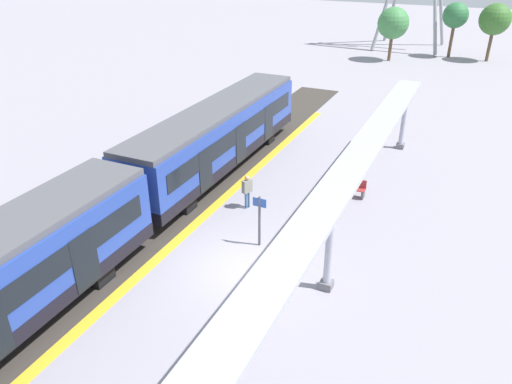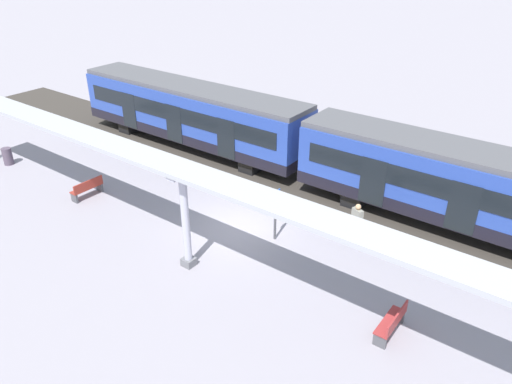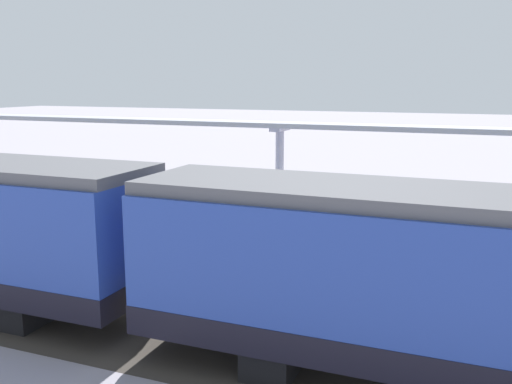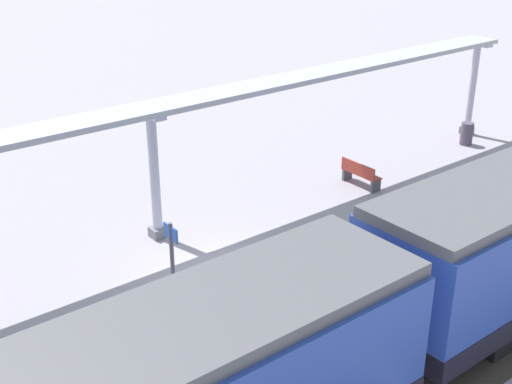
{
  "view_description": "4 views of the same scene",
  "coord_description": "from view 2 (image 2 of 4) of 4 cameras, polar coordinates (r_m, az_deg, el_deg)",
  "views": [
    {
      "loc": [
        6.66,
        -13.4,
        10.98
      ],
      "look_at": [
        -1.04,
        3.23,
        1.48
      ],
      "focal_mm": 34.29,
      "sensor_mm": 36.0,
      "label": 1
    },
    {
      "loc": [
        13.26,
        10.79,
        10.74
      ],
      "look_at": [
        -0.56,
        0.44,
        1.53
      ],
      "focal_mm": 34.47,
      "sensor_mm": 36.0,
      "label": 2
    },
    {
      "loc": [
        -14.71,
        -6.17,
        5.21
      ],
      "look_at": [
        -0.06,
        -0.27,
        2.16
      ],
      "focal_mm": 39.91,
      "sensor_mm": 36.0,
      "label": 3
    },
    {
      "loc": [
        -12.27,
        8.73,
        9.17
      ],
      "look_at": [
        0.69,
        -1.52,
        1.8
      ],
      "focal_mm": 47.59,
      "sensor_mm": 36.0,
      "label": 4
    }
  ],
  "objects": [
    {
      "name": "bench_mid_platform",
      "position": [
        15.63,
        15.54,
        -14.4
      ],
      "size": [
        1.5,
        0.45,
        0.86
      ],
      "color": "maroon",
      "rests_on": "ground"
    },
    {
      "name": "canopy_pillar_second",
      "position": [
        17.14,
        -8.19,
        -3.27
      ],
      "size": [
        1.1,
        0.44,
        3.76
      ],
      "color": "slate",
      "rests_on": "ground"
    },
    {
      "name": "trash_bin",
      "position": [
        28.45,
        -26.87,
        3.72
      ],
      "size": [
        0.48,
        0.48,
        0.89
      ],
      "primitive_type": "cylinder",
      "color": "#514455",
      "rests_on": "ground"
    },
    {
      "name": "trackbed",
      "position": [
        23.9,
        5.8,
        1.24
      ],
      "size": [
        3.2,
        49.67,
        0.01
      ],
      "primitive_type": "cube",
      "color": "#38332D",
      "rests_on": "ground"
    },
    {
      "name": "passenger_waiting_near_edge",
      "position": [
        19.19,
        11.64,
        -2.99
      ],
      "size": [
        0.39,
        0.52,
        1.63
      ],
      "color": "#315680",
      "rests_on": "ground"
    },
    {
      "name": "tactile_edge_strip",
      "position": [
        22.52,
        3.36,
        -0.44
      ],
      "size": [
        0.45,
        37.67,
        0.01
      ],
      "primitive_type": "cube",
      "color": "gold",
      "rests_on": "ground"
    },
    {
      "name": "platform_info_sign",
      "position": [
        18.75,
        2.25,
        -2.06
      ],
      "size": [
        0.56,
        0.1,
        2.2
      ],
      "color": "#4C4C51",
      "rests_on": "ground"
    },
    {
      "name": "canopy_beam",
      "position": [
        16.32,
        -8.99,
        2.7
      ],
      "size": [
        1.2,
        29.83,
        0.16
      ],
      "primitive_type": "cube",
      "color": "#A8AAB2",
      "rests_on": "canopy_pillar_nearest"
    },
    {
      "name": "train_far_carriage",
      "position": [
        20.72,
        23.93,
        0.04
      ],
      "size": [
        2.65,
        14.39,
        3.48
      ],
      "color": "#26429D",
      "rests_on": "ground"
    },
    {
      "name": "train_near_carriage",
      "position": [
        27.42,
        -7.58,
        8.89
      ],
      "size": [
        2.65,
        14.39,
        3.48
      ],
      "color": "#26429D",
      "rests_on": "ground"
    },
    {
      "name": "ground_plane",
      "position": [
        20.18,
        -1.96,
        -4.08
      ],
      "size": [
        176.0,
        176.0,
        0.0
      ],
      "primitive_type": "plane",
      "color": "gray"
    },
    {
      "name": "bench_near_end",
      "position": [
        23.46,
        -18.97,
        0.41
      ],
      "size": [
        1.51,
        0.46,
        0.86
      ],
      "color": "maroon",
      "rests_on": "ground"
    }
  ]
}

